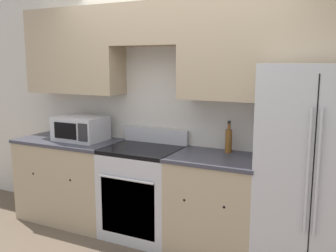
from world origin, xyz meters
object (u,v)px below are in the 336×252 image
at_px(oven_range, 143,191).
at_px(microwave, 81,128).
at_px(bottle, 229,140).
at_px(refrigerator, 316,172).

xyz_separation_m(oven_range, microwave, (-0.82, 0.04, 0.60)).
relative_size(oven_range, microwave, 2.04).
bearing_deg(microwave, oven_range, -2.62).
height_order(microwave, bottle, bottle).
xyz_separation_m(oven_range, bottle, (0.84, 0.21, 0.59)).
distance_m(microwave, bottle, 1.67).
xyz_separation_m(refrigerator, microwave, (-2.48, 0.01, 0.18)).
bearing_deg(bottle, oven_range, -166.09).
relative_size(refrigerator, bottle, 5.80).
height_order(oven_range, bottle, bottle).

